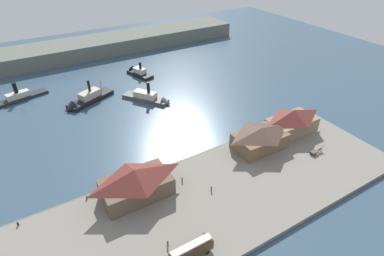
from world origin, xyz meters
TOP-DOWN VIEW (x-y plane):
  - ground_plane at (0.00, 0.00)m, footprint 320.00×320.00m
  - quay_promenade at (0.00, -22.00)m, footprint 110.00×36.00m
  - seawall_edge at (0.00, -3.60)m, footprint 110.00×0.80m
  - ferry_shed_west_terminal at (-21.24, -10.52)m, footprint 18.73×11.10m
  - ferry_shed_east_terminal at (21.90, -10.80)m, footprint 17.20×11.07m
  - ferry_shed_central_terminal at (37.66, -9.48)m, footprint 17.54×10.30m
  - street_tram at (-18.26, -34.58)m, footprint 10.17×2.62m
  - horse_cart at (35.73, -22.89)m, footprint 5.38×1.52m
  - pedestrian_walking_west at (-8.08, -12.11)m, footprint 0.38×0.38m
  - pedestrian_near_west_shed at (-13.04, -31.53)m, footprint 0.40×0.40m
  - pedestrian_at_waters_edge at (-2.93, -19.56)m, footprint 0.41×0.41m
  - pedestrian_near_cart at (-21.41, -29.17)m, footprint 0.43×0.43m
  - mooring_post_center_east at (-50.55, -5.22)m, footprint 0.44×0.44m
  - mooring_post_east at (-33.62, -5.02)m, footprint 0.44×0.44m
  - mooring_post_center_west at (-7.06, -4.89)m, footprint 0.44×0.44m
  - ferry_moored_west at (4.91, 39.15)m, footprint 16.78×21.18m
  - ferry_departing_north at (11.08, 68.25)m, footprint 9.35×17.16m
  - ferry_approaching_east at (-19.24, 51.24)m, footprint 23.09×14.77m
  - ferry_outer_harbor at (-46.31, 68.17)m, footprint 26.35×10.54m
  - far_headland at (0.00, 110.00)m, footprint 180.00×24.00m

SIDE VIEW (x-z plane):
  - ground_plane at x=0.00m, z-range 0.00..0.00m
  - seawall_edge at x=0.00m, z-range 0.00..1.00m
  - quay_promenade at x=0.00m, z-range 0.00..1.20m
  - ferry_outer_harbor at x=-46.31m, z-range -3.58..6.08m
  - ferry_departing_north at x=11.08m, z-range -3.15..5.77m
  - ferry_moored_west at x=4.91m, z-range -3.65..6.53m
  - ferry_approaching_east at x=-19.24m, z-range -4.07..7.11m
  - mooring_post_center_east at x=-50.55m, z-range 1.20..2.10m
  - mooring_post_east at x=-33.62m, z-range 1.20..2.10m
  - mooring_post_center_west at x=-7.06m, z-range 1.20..2.10m
  - pedestrian_walking_west at x=-8.08m, z-range 1.13..2.67m
  - pedestrian_near_west_shed at x=-13.04m, z-range 1.13..2.75m
  - pedestrian_at_waters_edge at x=-2.93m, z-range 1.13..2.80m
  - pedestrian_near_cart at x=-21.41m, z-range 1.12..2.85m
  - horse_cart at x=35.73m, z-range 1.20..3.07m
  - street_tram at x=-18.26m, z-range 1.56..5.90m
  - far_headland at x=0.00m, z-range 0.00..8.00m
  - ferry_shed_east_terminal at x=21.90m, z-range 1.25..8.70m
  - ferry_shed_central_terminal at x=37.66m, z-range 1.27..10.09m
  - ferry_shed_west_terminal at x=-21.24m, z-range 1.27..10.11m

